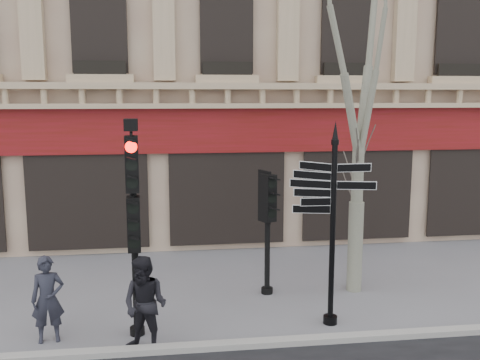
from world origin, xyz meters
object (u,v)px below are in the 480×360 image
object	(u,v)px
traffic_signal_secondary	(268,211)
pedestrian_b	(145,305)
pedestrian_a	(48,299)
fingerpost	(334,190)
plane_tree	(362,40)
traffic_signal_main	(133,201)

from	to	relation	value
traffic_signal_secondary	pedestrian_b	distance (m)	3.86
pedestrian_a	fingerpost	bearing A→B (deg)	-9.96
traffic_signal_secondary	plane_tree	bearing A→B (deg)	-24.97
plane_tree	pedestrian_a	bearing A→B (deg)	-164.66
traffic_signal_secondary	plane_tree	size ratio (longest dim) A/B	0.34
pedestrian_b	pedestrian_a	bearing A→B (deg)	-173.63
pedestrian_a	pedestrian_b	bearing A→B (deg)	-30.17
pedestrian_a	pedestrian_b	world-z (taller)	pedestrian_b
fingerpost	pedestrian_a	bearing A→B (deg)	-157.23
fingerpost	plane_tree	bearing A→B (deg)	79.54
traffic_signal_main	pedestrian_a	size ratio (longest dim) A/B	2.52
fingerpost	traffic_signal_secondary	xyz separation A→B (m)	(-0.97, 1.83, -0.79)
fingerpost	pedestrian_b	bearing A→B (deg)	-146.91
plane_tree	pedestrian_a	xyz separation A→B (m)	(-6.60, -1.81, -4.98)
pedestrian_b	plane_tree	bearing A→B (deg)	53.17
plane_tree	traffic_signal_secondary	bearing A→B (deg)	177.91
fingerpost	traffic_signal_main	distance (m)	3.86
fingerpost	traffic_signal_main	bearing A→B (deg)	-157.95
traffic_signal_main	pedestrian_b	bearing A→B (deg)	-76.72
traffic_signal_secondary	pedestrian_b	xyz separation A→B (m)	(-2.69, -2.54, -1.09)
traffic_signal_secondary	plane_tree	xyz separation A→B (m)	(2.09, -0.08, 3.83)
pedestrian_a	traffic_signal_main	bearing A→B (deg)	-8.23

